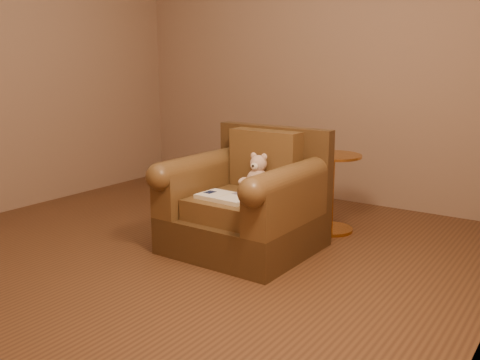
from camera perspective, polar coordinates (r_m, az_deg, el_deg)
The scene contains 5 objects.
floor at distance 3.85m, azimuth -6.25°, elevation -7.67°, with size 4.00×4.00×0.00m, color brown.
armchair at distance 3.82m, azimuth 0.76°, elevation -2.55°, with size 0.96×0.92×0.85m.
teddy_bear at distance 3.82m, azimuth 1.78°, elevation 0.30°, with size 0.21×0.23×0.29m.
guidebook at distance 3.64m, azimuth -1.59°, elevation -1.84°, with size 0.39×0.25×0.03m.
side_table at distance 4.26m, azimuth 9.76°, elevation -1.08°, with size 0.44×0.44×0.62m.
Camera 1 is at (2.36, -2.74, 1.33)m, focal length 40.00 mm.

